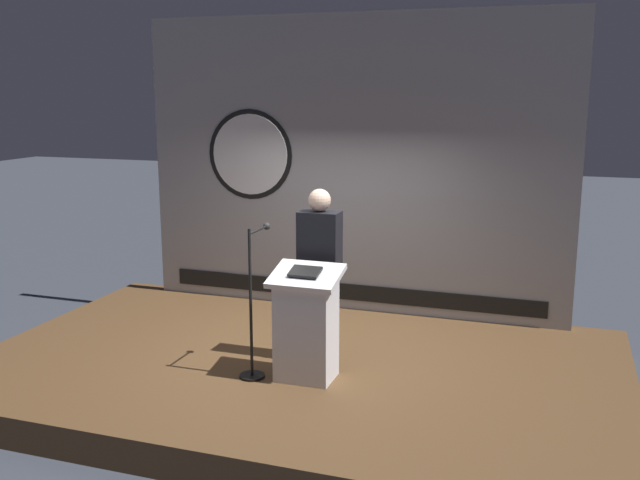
# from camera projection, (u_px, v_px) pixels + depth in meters

# --- Properties ---
(ground_plane) EXTENTS (40.00, 40.00, 0.00)m
(ground_plane) POSITION_uv_depth(u_px,v_px,m) (298.00, 387.00, 7.28)
(ground_plane) COLOR #383D47
(stage_platform) EXTENTS (6.40, 4.00, 0.30)m
(stage_platform) POSITION_uv_depth(u_px,v_px,m) (298.00, 373.00, 7.25)
(stage_platform) COLOR brown
(stage_platform) RESTS_ON ground
(banner_display) EXTENTS (5.22, 0.12, 3.53)m
(banner_display) POSITION_uv_depth(u_px,v_px,m) (349.00, 167.00, 8.58)
(banner_display) COLOR #9E9EA3
(banner_display) RESTS_ON stage_platform
(podium) EXTENTS (0.64, 0.50, 1.08)m
(podium) POSITION_uv_depth(u_px,v_px,m) (306.00, 325.00, 6.65)
(podium) COLOR silver
(podium) RESTS_ON stage_platform
(speaker_person) EXTENTS (0.40, 0.26, 1.73)m
(speaker_person) POSITION_uv_depth(u_px,v_px,m) (320.00, 274.00, 7.03)
(speaker_person) COLOR black
(speaker_person) RESTS_ON stage_platform
(microphone_stand) EXTENTS (0.24, 0.56, 1.43)m
(microphone_stand) POSITION_uv_depth(u_px,v_px,m) (254.00, 324.00, 6.73)
(microphone_stand) COLOR black
(microphone_stand) RESTS_ON stage_platform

